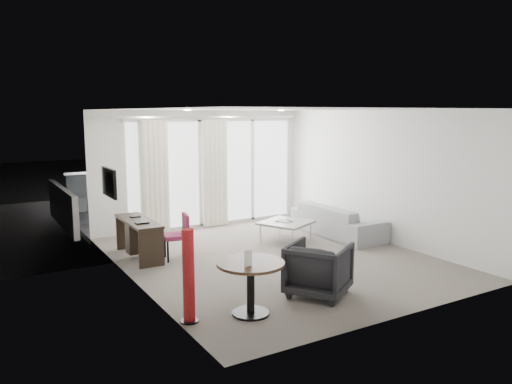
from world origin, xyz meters
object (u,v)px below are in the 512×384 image
red_lamp (189,276)px  tub_armchair (319,269)px  desk (139,239)px  coffee_table (286,231)px  round_table (251,288)px  rattan_chair_a (221,197)px  sofa (337,220)px  rattan_chair_b (241,190)px  desk_chair (176,237)px

red_lamp → tub_armchair: red_lamp is taller
desk → coffee_table: size_ratio=1.63×
round_table → tub_armchair: (1.17, 0.11, 0.03)m
rattan_chair_a → sofa: bearing=-65.7°
coffee_table → rattan_chair_b: rattan_chair_b is taller
red_lamp → rattan_chair_a: 6.86m
desk_chair → red_lamp: (-0.85, -2.59, 0.18)m
desk_chair → tub_armchair: (1.08, -2.66, -0.03)m
rattan_chair_b → red_lamp: bearing=-122.5°
red_lamp → rattan_chair_a: bearing=60.2°
desk → desk_chair: desk_chair is taller
tub_armchair → coffee_table: (1.27, 2.71, -0.17)m
red_lamp → desk: bearing=83.8°
sofa → rattan_chair_a: (-1.00, 3.46, 0.07)m
sofa → rattan_chair_a: size_ratio=2.78×
desk_chair → red_lamp: 2.73m
red_lamp → coffee_table: 4.17m
rattan_chair_b → coffee_table: bearing=-105.8°
sofa → round_table: bearing=126.3°
coffee_table → desk_chair: bearing=-178.9°
rattan_chair_a → rattan_chair_b: (1.02, 0.75, 0.01)m
rattan_chair_a → desk: bearing=-128.2°
desk → red_lamp: bearing=-96.2°
coffee_table → rattan_chair_b: bearing=73.2°
desk_chair → rattan_chair_b: 5.45m
desk → rattan_chair_a: bearing=43.5°
desk → tub_armchair: tub_armchair is taller
desk_chair → tub_armchair: 2.87m
round_table → desk: bearing=97.7°
tub_armchair → coffee_table: 3.00m
tub_armchair → rattan_chair_b: rattan_chair_b is taller
rattan_chair_a → desk_chair: bearing=-119.1°
tub_armchair → sofa: bearing=-76.6°
desk_chair → rattan_chair_b: size_ratio=0.99×
desk_chair → tub_armchair: size_ratio=0.98×
coffee_table → rattan_chair_a: rattan_chair_a is taller
coffee_table → sofa: sofa is taller
desk_chair → tub_armchair: desk_chair is taller
tub_armchair → rattan_chair_a: (1.48, 6.02, 0.02)m
desk_chair → desk: bearing=152.0°
desk → desk_chair: (0.52, -0.43, 0.06)m
coffee_table → rattan_chair_a: bearing=86.4°
red_lamp → round_table: bearing=-13.5°
round_table → red_lamp: 0.82m
round_table → sofa: (3.64, 2.68, -0.02)m
rattan_chair_b → round_table: bearing=-117.1°
sofa → rattan_chair_a: bearing=16.1°
red_lamp → desk_chair: bearing=71.8°
tub_armchair → rattan_chair_a: 6.20m
desk → sofa: (4.08, -0.53, -0.01)m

